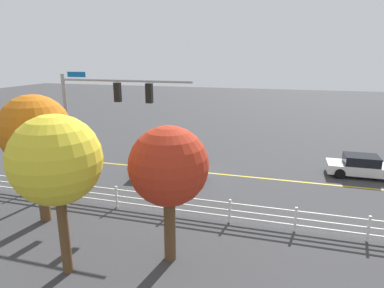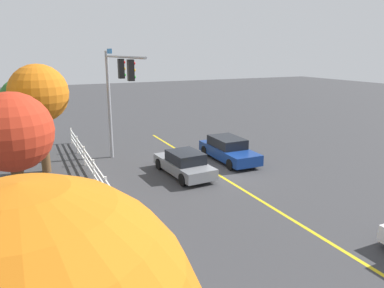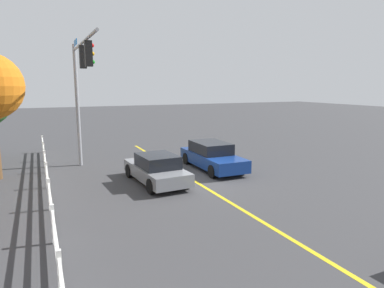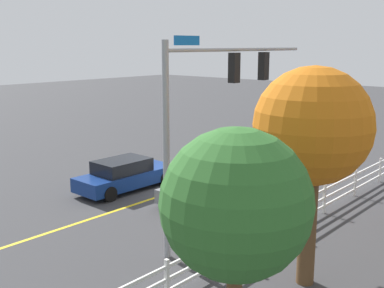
% 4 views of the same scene
% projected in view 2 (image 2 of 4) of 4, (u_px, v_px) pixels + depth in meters
% --- Properties ---
extents(ground_plane, '(120.00, 120.00, 0.00)m').
position_uv_depth(ground_plane, '(213.00, 171.00, 20.12)').
color(ground_plane, '#38383A').
extents(lane_center_stripe, '(28.00, 0.16, 0.01)m').
position_uv_depth(lane_center_stripe, '(254.00, 197.00, 16.61)').
color(lane_center_stripe, gold).
rests_on(lane_center_stripe, ground_plane).
extents(signal_assembly, '(7.46, 0.38, 6.66)m').
position_uv_depth(signal_assembly, '(117.00, 85.00, 19.79)').
color(signal_assembly, gray).
rests_on(signal_assembly, ground_plane).
extents(car_1, '(4.74, 1.91, 1.42)m').
position_uv_depth(car_1, '(228.00, 150.00, 22.00)').
color(car_1, navy).
rests_on(car_1, ground_plane).
extents(car_2, '(4.39, 2.02, 1.34)m').
position_uv_depth(car_2, '(184.00, 164.00, 19.38)').
color(car_2, slate).
rests_on(car_2, ground_plane).
extents(white_rail_fence, '(26.10, 0.10, 1.15)m').
position_uv_depth(white_rail_fence, '(114.00, 200.00, 14.75)').
color(white_rail_fence, white).
rests_on(white_rail_fence, ground_plane).
extents(tree_1, '(2.87, 2.87, 5.16)m').
position_uv_depth(tree_1, '(12.00, 133.00, 12.79)').
color(tree_1, brown).
rests_on(tree_1, ground_plane).
extents(tree_2, '(2.86, 2.86, 4.96)m').
position_uv_depth(tree_2, '(24.00, 101.00, 22.63)').
color(tree_2, brown).
rests_on(tree_2, ground_plane).
extents(tree_3, '(3.08, 3.08, 5.90)m').
position_uv_depth(tree_3, '(39.00, 95.00, 18.99)').
color(tree_3, brown).
rests_on(tree_3, ground_plane).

